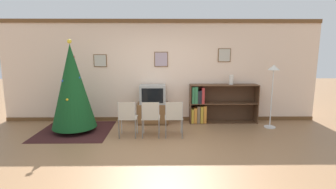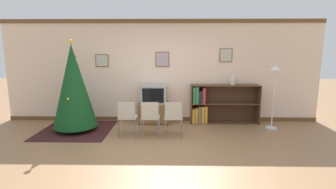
{
  "view_description": "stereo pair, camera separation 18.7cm",
  "coord_description": "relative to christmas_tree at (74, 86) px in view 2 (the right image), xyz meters",
  "views": [
    {
      "loc": [
        0.12,
        -4.72,
        1.98
      ],
      "look_at": [
        0.19,
        1.23,
        0.91
      ],
      "focal_mm": 28.0,
      "sensor_mm": 36.0,
      "label": 1
    },
    {
      "loc": [
        0.3,
        -4.72,
        1.98
      ],
      "look_at": [
        0.19,
        1.23,
        0.91
      ],
      "focal_mm": 28.0,
      "sensor_mm": 36.0,
      "label": 2
    }
  ],
  "objects": [
    {
      "name": "ground_plane",
      "position": [
        2.03,
        -1.33,
        -1.08
      ],
      "size": [
        24.0,
        24.0,
        0.0
      ],
      "primitive_type": "plane",
      "color": "#936B47"
    },
    {
      "name": "wall_back",
      "position": [
        2.04,
        0.95,
        0.27
      ],
      "size": [
        8.39,
        0.11,
        2.7
      ],
      "color": "beige",
      "rests_on": "ground_plane"
    },
    {
      "name": "area_rug",
      "position": [
        0.0,
        -0.0,
        -1.08
      ],
      "size": [
        1.68,
        1.66,
        0.01
      ],
      "color": "#381919",
      "rests_on": "ground_plane"
    },
    {
      "name": "christmas_tree",
      "position": [
        0.0,
        0.0,
        0.0
      ],
      "size": [
        1.03,
        1.03,
        2.16
      ],
      "color": "maroon",
      "rests_on": "area_rug"
    },
    {
      "name": "tv_console",
      "position": [
        1.84,
        0.65,
        -0.81
      ],
      "size": [
        0.8,
        0.46,
        0.54
      ],
      "color": "brown",
      "rests_on": "ground_plane"
    },
    {
      "name": "television",
      "position": [
        1.84,
        0.65,
        -0.3
      ],
      "size": [
        0.66,
        0.45,
        0.48
      ],
      "color": "#9E9E99",
      "rests_on": "tv_console"
    },
    {
      "name": "folding_chair_left",
      "position": [
        1.33,
        -0.46,
        -0.61
      ],
      "size": [
        0.4,
        0.4,
        0.82
      ],
      "color": "#BCB29E",
      "rests_on": "ground_plane"
    },
    {
      "name": "folding_chair_center",
      "position": [
        1.84,
        -0.46,
        -0.61
      ],
      "size": [
        0.4,
        0.4,
        0.82
      ],
      "color": "#BCB29E",
      "rests_on": "ground_plane"
    },
    {
      "name": "folding_chair_right",
      "position": [
        2.35,
        -0.46,
        -0.61
      ],
      "size": [
        0.4,
        0.4,
        0.82
      ],
      "color": "#BCB29E",
      "rests_on": "ground_plane"
    },
    {
      "name": "bookshelf",
      "position": [
        3.38,
        0.71,
        -0.59
      ],
      "size": [
        1.78,
        0.36,
        1.02
      ],
      "color": "brown",
      "rests_on": "ground_plane"
    },
    {
      "name": "vase",
      "position": [
        3.89,
        0.73,
        0.07
      ],
      "size": [
        0.11,
        0.11,
        0.25
      ],
      "color": "silver",
      "rests_on": "bookshelf"
    },
    {
      "name": "standing_lamp",
      "position": [
        4.79,
        0.24,
        0.12
      ],
      "size": [
        0.28,
        0.28,
        1.56
      ],
      "color": "silver",
      "rests_on": "ground_plane"
    }
  ]
}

